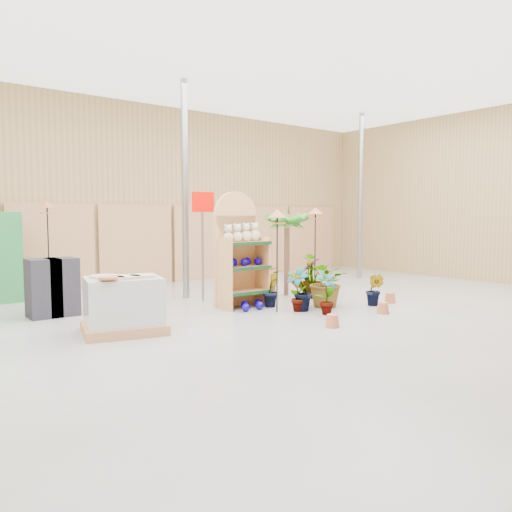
{
  "coord_description": "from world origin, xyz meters",
  "views": [
    {
      "loc": [
        -5.22,
        -5.58,
        1.73
      ],
      "look_at": [
        0.3,
        1.5,
        1.0
      ],
      "focal_mm": 35.0,
      "sensor_mm": 36.0,
      "label": 1
    }
  ],
  "objects_px": {
    "pallet_stack": "(124,305)",
    "bird_table_front": "(277,217)",
    "display_shelf": "(239,254)",
    "potted_plant_2": "(325,281)"
  },
  "relations": [
    {
      "from": "potted_plant_2",
      "to": "pallet_stack",
      "type": "bearing_deg",
      "value": 174.13
    },
    {
      "from": "pallet_stack",
      "to": "potted_plant_2",
      "type": "xyz_separation_m",
      "value": [
        3.82,
        -0.39,
        0.08
      ]
    },
    {
      "from": "display_shelf",
      "to": "pallet_stack",
      "type": "bearing_deg",
      "value": -161.58
    },
    {
      "from": "bird_table_front",
      "to": "potted_plant_2",
      "type": "relative_size",
      "value": 1.85
    },
    {
      "from": "bird_table_front",
      "to": "display_shelf",
      "type": "bearing_deg",
      "value": 102.33
    },
    {
      "from": "pallet_stack",
      "to": "bird_table_front",
      "type": "relative_size",
      "value": 0.74
    },
    {
      "from": "display_shelf",
      "to": "potted_plant_2",
      "type": "bearing_deg",
      "value": -38.45
    },
    {
      "from": "pallet_stack",
      "to": "potted_plant_2",
      "type": "distance_m",
      "value": 3.85
    },
    {
      "from": "display_shelf",
      "to": "potted_plant_2",
      "type": "xyz_separation_m",
      "value": [
        1.22,
        -1.09,
        -0.5
      ]
    },
    {
      "from": "display_shelf",
      "to": "bird_table_front",
      "type": "height_order",
      "value": "display_shelf"
    }
  ]
}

